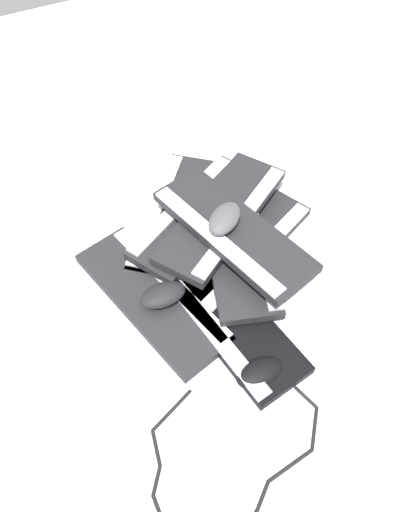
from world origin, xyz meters
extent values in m
plane|color=silver|center=(0.00, 0.00, 0.00)|extent=(3.20, 3.20, 0.00)
cube|color=black|center=(0.08, -0.02, 0.01)|extent=(0.46, 0.20, 0.02)
cube|color=silver|center=(0.09, -0.07, 0.03)|extent=(0.42, 0.09, 0.01)
cube|color=#232326|center=(-0.08, 0.12, 0.01)|extent=(0.31, 0.46, 0.02)
cube|color=silver|center=(-0.03, 0.14, 0.03)|extent=(0.20, 0.40, 0.01)
cube|color=#232326|center=(-0.27, 0.02, 0.01)|extent=(0.43, 0.40, 0.02)
cube|color=silver|center=(-0.30, -0.02, 0.03)|extent=(0.34, 0.30, 0.01)
cube|color=#232326|center=(-0.05, -0.15, 0.01)|extent=(0.46, 0.25, 0.02)
cube|color=silver|center=(-0.06, -0.10, 0.03)|extent=(0.42, 0.13, 0.01)
cube|color=#232326|center=(-0.07, 0.10, 0.04)|extent=(0.46, 0.29, 0.02)
cube|color=silver|center=(-0.05, 0.15, 0.06)|extent=(0.41, 0.18, 0.01)
cube|color=#232326|center=(-0.16, 0.10, 0.07)|extent=(0.36, 0.45, 0.02)
cube|color=silver|center=(-0.11, 0.13, 0.09)|extent=(0.25, 0.38, 0.01)
cube|color=#232326|center=(-0.08, 0.09, 0.10)|extent=(0.46, 0.25, 0.02)
cube|color=silver|center=(-0.06, 0.03, 0.12)|extent=(0.42, 0.13, 0.01)
cube|color=#232326|center=(-0.21, 0.06, 0.04)|extent=(0.34, 0.46, 0.02)
cube|color=silver|center=(-0.26, 0.04, 0.06)|extent=(0.23, 0.39, 0.01)
ellipsoid|color=silver|center=(-0.27, 0.07, 0.08)|extent=(0.10, 0.13, 0.04)
ellipsoid|color=#B7B7BC|center=(-0.20, 0.05, 0.08)|extent=(0.07, 0.11, 0.04)
ellipsoid|color=#4C4C51|center=(-0.09, 0.07, 0.14)|extent=(0.12, 0.13, 0.04)
ellipsoid|color=black|center=(-0.02, -0.13, 0.05)|extent=(0.07, 0.11, 0.04)
ellipsoid|color=black|center=(0.24, -0.02, 0.02)|extent=(0.07, 0.11, 0.04)
cylinder|color=black|center=(0.22, -0.23, 0.00)|extent=(0.05, 0.11, 0.01)
cylinder|color=black|center=(0.28, -0.29, 0.00)|extent=(0.07, 0.02, 0.01)
cylinder|color=black|center=(0.33, -0.31, 0.00)|extent=(0.05, 0.04, 0.01)
cylinder|color=black|center=(0.45, -0.14, 0.00)|extent=(0.04, 0.05, 0.01)
cylinder|color=black|center=(0.43, -0.07, 0.00)|extent=(0.02, 0.11, 0.01)
cylinder|color=black|center=(0.39, 0.02, 0.00)|extent=(0.07, 0.07, 0.01)
cylinder|color=black|center=(0.33, 0.04, 0.00)|extent=(0.06, 0.02, 0.01)
sphere|color=black|center=(0.20, -0.17, 0.00)|extent=(0.01, 0.01, 0.01)
sphere|color=black|center=(0.24, -0.28, 0.00)|extent=(0.01, 0.01, 0.01)
sphere|color=black|center=(0.31, -0.29, 0.00)|extent=(0.01, 0.01, 0.01)
sphere|color=black|center=(0.35, -0.33, 0.00)|extent=(0.01, 0.01, 0.01)
sphere|color=black|center=(0.47, -0.17, 0.00)|extent=(0.01, 0.01, 0.01)
sphere|color=black|center=(0.43, -0.12, 0.00)|extent=(0.01, 0.01, 0.01)
sphere|color=black|center=(0.43, -0.01, 0.00)|extent=(0.01, 0.01, 0.01)
sphere|color=black|center=(0.36, 0.05, 0.00)|extent=(0.01, 0.01, 0.01)
sphere|color=black|center=(0.30, 0.03, 0.00)|extent=(0.01, 0.01, 0.01)
camera|label=1|loc=(0.59, -0.34, 1.03)|focal=35.00mm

